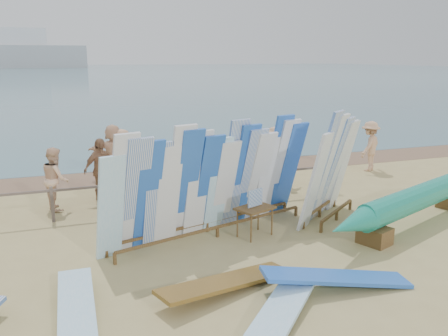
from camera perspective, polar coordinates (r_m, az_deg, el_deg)
name	(u,v)px	position (r m, az deg, el deg)	size (l,w,h in m)	color
ground	(158,258)	(9.91, -7.91, -10.63)	(160.00, 160.00, 0.00)	tan
ocean	(60,72)	(136.97, -19.14, 10.84)	(320.00, 240.00, 0.02)	#426976
wet_sand_strip	(115,176)	(16.68, -12.98, -0.95)	(40.00, 2.60, 0.01)	brown
distant_ship	(21,53)	(189.19, -23.22, 12.59)	(45.00, 8.00, 14.00)	#999EA3
fence	(134,190)	(12.49, -10.82, -2.60)	(12.08, 0.08, 0.90)	#66574D
main_surfboard_rack	(212,184)	(10.66, -1.43, -1.93)	(5.30, 2.20, 2.66)	brown
side_surfboard_rack	(330,171)	(11.97, 12.65, -0.30)	(2.31, 1.97, 2.80)	brown
outrigger_canoe	(419,199)	(12.40, 22.39, -3.48)	(6.69, 3.15, 0.99)	brown
vendor_table	(255,221)	(10.82, 3.72, -6.34)	(0.99, 0.86, 1.10)	brown
flat_board_a	(77,319)	(8.08, -17.25, -16.98)	(0.56, 2.70, 0.07)	#97D2F1
flat_board_c	(227,290)	(8.57, 0.41, -14.51)	(0.56, 2.70, 0.07)	brown
flat_board_d	(336,289)	(8.85, 13.34, -13.94)	(0.56, 2.70, 0.07)	blue
flat_board_b	(277,323)	(7.70, 6.42, -18.05)	(0.56, 2.70, 0.07)	#97D2F1
beach_chair_left	(120,197)	(13.38, -12.36, -3.40)	(0.61, 0.63, 0.79)	red
beach_chair_right	(134,197)	(13.16, -10.80, -3.45)	(0.59, 0.61, 0.90)	red
stroller	(210,184)	(13.73, -1.68, -1.99)	(0.54, 0.74, 0.96)	red
beachgoer_8	(244,156)	(15.32, 2.48, 1.50)	(0.85, 0.41, 1.75)	beige
beachgoer_2	(56,179)	(13.34, -19.61, -1.20)	(0.82, 0.39, 1.68)	beige
beachgoer_3	(123,155)	(15.96, -12.07, 1.58)	(1.09, 0.45, 1.69)	tan
beachgoer_6	(259,164)	(14.20, 4.28, 0.43)	(0.83, 0.40, 1.70)	tan
beachgoer_9	(274,148)	(17.29, 6.07, 2.43)	(1.00, 0.41, 1.54)	tan
beachgoer_5	(114,152)	(16.00, -13.14, 1.86)	(1.72, 0.56, 1.86)	beige
beachgoer_4	(100,169)	(13.83, -14.66, -0.16)	(1.04, 0.45, 1.78)	#8C6042
beachgoer_7	(196,156)	(15.25, -3.45, 1.47)	(0.65, 0.35, 1.77)	#8C6042
beachgoer_10	(280,158)	(14.99, 6.75, 1.21)	(1.04, 0.45, 1.78)	#8C6042
beachgoer_extra_0	(370,146)	(17.63, 17.13, 2.52)	(1.15, 0.48, 1.78)	tan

